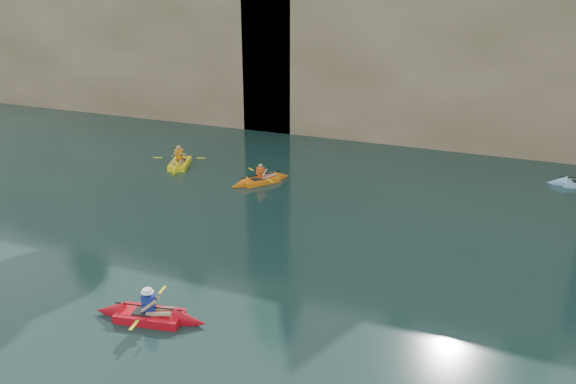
% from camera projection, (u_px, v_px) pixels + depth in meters
% --- Properties ---
extents(cliff, '(70.00, 16.00, 12.00)m').
position_uv_depth(cliff, '(442.00, 21.00, 35.83)').
color(cliff, tan).
rests_on(cliff, ground).
extents(cliff_slab_west, '(26.00, 2.40, 10.56)m').
position_uv_depth(cliff_slab_west, '(113.00, 32.00, 36.74)').
color(cliff_slab_west, tan).
rests_on(cliff_slab_west, ground).
extents(cliff_slab_center, '(24.00, 2.40, 11.40)m').
position_uv_depth(cliff_slab_center, '(461.00, 39.00, 28.84)').
color(cliff_slab_center, tan).
rests_on(cliff_slab_center, ground).
extents(sea_cave_west, '(4.50, 1.00, 4.00)m').
position_uv_depth(sea_cave_west, '(137.00, 86.00, 36.65)').
color(sea_cave_west, black).
rests_on(sea_cave_west, ground).
extents(sea_cave_center, '(3.50, 1.00, 3.20)m').
position_uv_depth(sea_cave_center, '(343.00, 110.00, 31.86)').
color(sea_cave_center, black).
rests_on(sea_cave_center, ground).
extents(main_kayaker, '(3.26, 2.16, 1.18)m').
position_uv_depth(main_kayaker, '(150.00, 315.00, 15.12)').
color(main_kayaker, red).
rests_on(main_kayaker, ground).
extents(kayaker_orange, '(2.31, 2.78, 1.12)m').
position_uv_depth(kayaker_orange, '(261.00, 180.00, 25.18)').
color(kayaker_orange, orange).
rests_on(kayaker_orange, ground).
extents(kayaker_yellow, '(2.43, 3.27, 1.31)m').
position_uv_depth(kayaker_yellow, '(180.00, 163.00, 27.39)').
color(kayaker_yellow, yellow).
rests_on(kayaker_yellow, ground).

